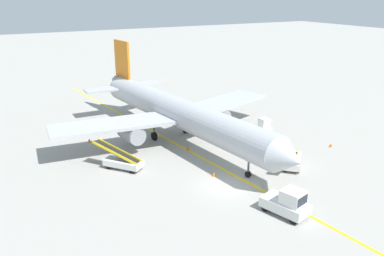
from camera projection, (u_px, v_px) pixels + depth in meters
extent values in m
plane|color=#9E9B93|center=(225.00, 186.00, 35.55)|extent=(300.00, 300.00, 0.00)
cube|color=yellow|center=(211.00, 163.00, 40.38)|extent=(9.68, 79.48, 0.01)
cylinder|color=#B2B5BA|center=(179.00, 112.00, 45.06)|extent=(6.80, 30.18, 3.30)
cone|color=#B2B5BA|center=(289.00, 159.00, 32.57)|extent=(3.49, 2.76, 3.23)
cone|color=#B2B5BA|center=(116.00, 83.00, 57.57)|extent=(3.44, 3.15, 3.14)
cube|color=#B2B5BA|center=(222.00, 103.00, 50.45)|extent=(13.72, 8.34, 0.36)
cylinder|color=gray|center=(217.00, 114.00, 49.11)|extent=(2.26, 3.40, 1.90)
cube|color=#B2B5BA|center=(112.00, 125.00, 42.25)|extent=(13.35, 5.57, 0.36)
cylinder|color=gray|center=(131.00, 133.00, 42.70)|extent=(2.26, 3.40, 1.90)
cube|color=orange|center=(122.00, 60.00, 54.54)|extent=(0.75, 4.01, 5.20)
cube|color=#B2B5BA|center=(144.00, 84.00, 57.06)|extent=(5.59, 3.45, 0.24)
cube|color=#B2B5BA|center=(105.00, 90.00, 53.77)|extent=(5.25, 2.31, 0.24)
cylinder|color=#4C4C51|center=(249.00, 161.00, 36.81)|extent=(0.20, 0.20, 3.12)
cylinder|color=black|center=(248.00, 174.00, 37.23)|extent=(0.41, 0.60, 0.56)
cylinder|color=#4C4C51|center=(185.00, 120.00, 48.42)|extent=(0.20, 0.20, 3.12)
cylinder|color=black|center=(185.00, 129.00, 48.77)|extent=(0.46, 0.99, 0.96)
cylinder|color=#4C4C51|center=(154.00, 127.00, 46.01)|extent=(0.20, 0.20, 3.12)
cylinder|color=black|center=(154.00, 136.00, 46.36)|extent=(0.46, 0.99, 0.96)
cube|color=black|center=(272.00, 148.00, 34.00)|extent=(2.90, 1.32, 0.60)
cube|color=silver|center=(285.00, 205.00, 30.98)|extent=(2.81, 3.98, 0.80)
cube|color=silver|center=(293.00, 197.00, 30.25)|extent=(1.90, 1.97, 1.10)
cube|color=black|center=(302.00, 201.00, 29.72)|extent=(1.39, 0.46, 0.77)
cylinder|color=black|center=(304.00, 212.00, 30.79)|extent=(0.37, 0.64, 0.60)
cylinder|color=black|center=(293.00, 220.00, 29.72)|extent=(0.37, 0.64, 0.60)
cylinder|color=black|center=(277.00, 201.00, 32.50)|extent=(0.37, 0.64, 0.60)
cylinder|color=black|center=(265.00, 208.00, 31.43)|extent=(0.37, 0.64, 0.60)
cube|color=silver|center=(261.00, 130.00, 47.71)|extent=(2.49, 1.48, 0.70)
cube|color=silver|center=(264.00, 123.00, 47.63)|extent=(1.16, 1.12, 1.10)
cube|color=black|center=(267.00, 122.00, 47.90)|extent=(0.15, 0.98, 0.77)
cylinder|color=black|center=(263.00, 131.00, 48.69)|extent=(0.62, 0.27, 0.60)
cylinder|color=black|center=(269.00, 133.00, 47.82)|extent=(0.62, 0.27, 0.60)
cylinder|color=black|center=(252.00, 133.00, 47.82)|extent=(0.62, 0.27, 0.60)
cylinder|color=black|center=(259.00, 136.00, 46.95)|extent=(0.62, 0.27, 0.60)
cube|color=silver|center=(123.00, 163.00, 38.84)|extent=(3.55, 3.90, 0.60)
cylinder|color=black|center=(108.00, 166.00, 38.87)|extent=(0.55, 0.61, 0.60)
cylinder|color=black|center=(115.00, 161.00, 39.98)|extent=(0.55, 0.61, 0.60)
cylinder|color=black|center=(132.00, 171.00, 37.90)|extent=(0.55, 0.61, 0.60)
cylinder|color=black|center=(139.00, 165.00, 39.02)|extent=(0.55, 0.61, 0.60)
cube|color=black|center=(117.00, 153.00, 38.75)|extent=(3.84, 4.45, 1.76)
cube|color=yellow|center=(115.00, 153.00, 38.32)|extent=(3.21, 3.96, 1.84)
cube|color=yellow|center=(120.00, 150.00, 39.10)|extent=(3.21, 3.96, 1.84)
cube|color=silver|center=(293.00, 161.00, 39.35)|extent=(3.77, 3.73, 0.60)
cylinder|color=black|center=(298.00, 170.00, 38.07)|extent=(0.58, 0.58, 0.60)
cylinder|color=black|center=(285.00, 168.00, 38.42)|extent=(0.58, 0.58, 0.60)
cylinder|color=black|center=(300.00, 159.00, 40.48)|extent=(0.58, 0.58, 0.60)
cylinder|color=black|center=(287.00, 158.00, 40.83)|extent=(0.58, 0.58, 0.60)
cube|color=black|center=(293.00, 154.00, 38.50)|extent=(4.20, 4.13, 1.76)
cube|color=yellow|center=(298.00, 153.00, 38.34)|extent=(3.65, 3.56, 1.84)
cube|color=yellow|center=(288.00, 152.00, 38.58)|extent=(3.65, 3.56, 1.84)
cylinder|color=#26262D|center=(254.00, 149.00, 42.66)|extent=(0.24, 0.24, 0.85)
cube|color=green|center=(254.00, 143.00, 42.43)|extent=(0.36, 0.22, 0.56)
sphere|color=#9E7051|center=(254.00, 140.00, 42.30)|extent=(0.20, 0.20, 0.20)
sphere|color=yellow|center=(254.00, 139.00, 42.29)|extent=(0.24, 0.24, 0.24)
cylinder|color=#26262D|center=(240.00, 150.00, 42.52)|extent=(0.24, 0.24, 0.85)
cube|color=green|center=(241.00, 144.00, 42.29)|extent=(0.36, 0.22, 0.56)
sphere|color=#9E7051|center=(241.00, 140.00, 42.17)|extent=(0.20, 0.20, 0.20)
sphere|color=yellow|center=(241.00, 140.00, 42.15)|extent=(0.24, 0.24, 0.24)
cone|color=orange|center=(214.00, 174.00, 37.37)|extent=(0.36, 0.36, 0.44)
cone|color=orange|center=(188.00, 148.00, 43.60)|extent=(0.36, 0.36, 0.44)
cone|color=orange|center=(331.00, 145.00, 44.42)|extent=(0.36, 0.36, 0.44)
cone|color=orange|center=(204.00, 135.00, 47.54)|extent=(0.36, 0.36, 0.44)
cone|color=orange|center=(89.00, 140.00, 45.79)|extent=(0.36, 0.36, 0.44)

